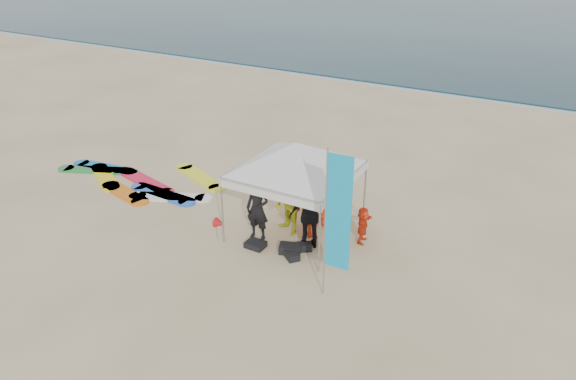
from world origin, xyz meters
The scene contains 13 objects.
ground centered at (0.00, 0.00, 0.00)m, with size 120.00×120.00×0.00m, color beige.
shoreline_foam centered at (0.00, 18.20, 0.00)m, with size 160.00×1.20×0.01m, color silver.
person_black_a centered at (0.02, 1.78, 0.89)m, with size 0.65×0.43×1.78m, color black.
person_yellow centered at (0.59, 2.45, 0.84)m, with size 0.82×0.64×1.68m, color #C2CB1C.
person_orange_a centered at (1.16, 2.57, 0.79)m, with size 1.02×0.59×1.58m, color red.
person_black_b centered at (1.45, 2.07, 0.94)m, with size 1.10×0.46×1.88m, color black.
person_orange_b centered at (1.16, 3.36, 0.93)m, with size 0.90×0.59×1.85m, color red.
person_seated centered at (2.56, 2.96, 0.51)m, with size 0.95×0.30×1.03m, color red.
canopy_tent centered at (0.76, 2.55, 2.63)m, with size 4.00×4.00×3.02m.
feather_flag centered at (2.94, 0.38, 2.14)m, with size 0.61×0.04×3.63m.
marker_pennant centered at (-0.80, 1.19, 0.49)m, with size 0.28×0.28×0.64m.
gear_pile centered at (0.97, 1.49, 0.10)m, with size 1.67×0.96×0.22m.
surfboard_spread centered at (-5.25, 2.83, 0.04)m, with size 5.72×3.25×0.07m.
Camera 1 is at (7.16, -9.25, 7.84)m, focal length 35.00 mm.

